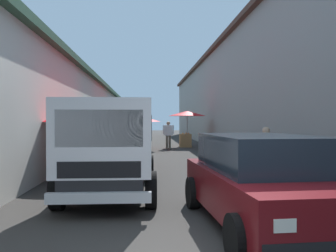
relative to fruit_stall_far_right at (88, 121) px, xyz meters
name	(u,v)px	position (x,y,z in m)	size (l,w,h in m)	color
ground	(160,155)	(6.53, -2.42, -1.66)	(90.00, 90.00, 0.00)	#33302D
building_left_whitewash	(29,113)	(8.78, 4.61, 0.43)	(49.80, 7.50, 4.17)	beige
building_right_concrete	(282,95)	(8.78, -9.45, 1.49)	(49.80, 7.50, 6.29)	gray
fruit_stall_far_right	(88,121)	(0.00, 0.00, 0.00)	(2.83, 2.83, 2.11)	#9E9EA3
fruit_stall_mid_lane	(123,121)	(12.67, -0.23, 0.04)	(2.22, 2.22, 2.27)	#9E9EA3
fruit_stall_near_left	(110,118)	(2.70, -0.37, 0.12)	(2.72, 2.72, 2.30)	#9E9EA3
fruit_stall_far_left	(187,119)	(11.80, -4.35, 0.13)	(2.41, 2.41, 2.40)	#9E9EA3
fruit_stall_near_right	(137,121)	(9.60, -1.20, 0.00)	(2.80, 2.80, 2.13)	#9E9EA3
hatchback_car	(262,180)	(-5.16, -3.56, -0.93)	(4.01, 2.12, 1.45)	#600F14
delivery_truck	(109,151)	(-3.21, -0.93, -0.62)	(4.92, 1.98, 2.08)	black
vendor_by_crates	(266,150)	(-1.05, -5.06, -0.80)	(0.60, 0.29, 1.52)	navy
vendor_in_shade	(168,133)	(10.10, -3.05, -0.71)	(0.23, 0.65, 1.64)	#665B4C
parked_scooter	(207,154)	(2.32, -3.98, -1.21)	(1.69, 0.32, 1.14)	black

